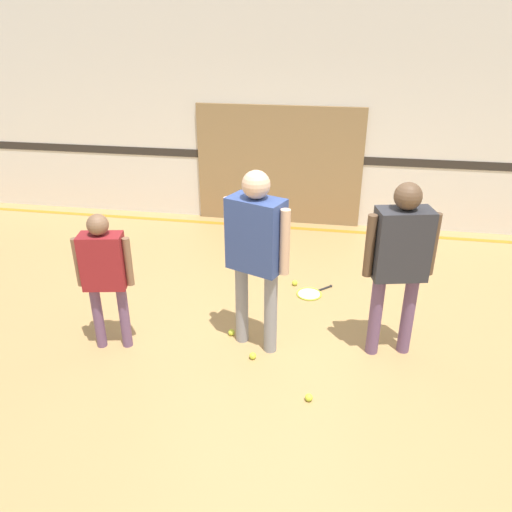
% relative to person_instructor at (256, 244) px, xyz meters
% --- Properties ---
extents(ground_plane, '(16.00, 16.00, 0.00)m').
position_rel_person_instructor_xyz_m(ground_plane, '(0.18, -0.07, -1.10)').
color(ground_plane, tan).
extents(wall_back, '(16.00, 0.07, 3.20)m').
position_rel_person_instructor_xyz_m(wall_back, '(0.18, 3.40, 0.50)').
color(wall_back, silver).
rests_on(wall_back, ground_plane).
extents(wall_panel, '(2.51, 0.05, 1.79)m').
position_rel_person_instructor_xyz_m(wall_panel, '(-0.23, 3.34, -0.20)').
color(wall_panel, '#93754C').
rests_on(wall_panel, ground_plane).
extents(floor_stripe, '(14.40, 0.10, 0.01)m').
position_rel_person_instructor_xyz_m(floor_stripe, '(0.18, 3.08, -1.09)').
color(floor_stripe, orange).
rests_on(floor_stripe, ground_plane).
extents(person_instructor, '(0.63, 0.44, 1.77)m').
position_rel_person_instructor_xyz_m(person_instructor, '(0.00, 0.00, 0.00)').
color(person_instructor, gray).
rests_on(person_instructor, ground_plane).
extents(person_student_left, '(0.52, 0.28, 1.38)m').
position_rel_person_instructor_xyz_m(person_student_left, '(-1.37, -0.25, -0.24)').
color(person_student_left, '#6B4C70').
rests_on(person_student_left, ground_plane).
extents(person_student_right, '(0.63, 0.36, 1.70)m').
position_rel_person_instructor_xyz_m(person_student_right, '(1.27, 0.12, -0.05)').
color(person_student_right, '#6B4C70').
rests_on(person_student_right, ground_plane).
extents(racket_spare_on_floor, '(0.47, 0.46, 0.03)m').
position_rel_person_instructor_xyz_m(racket_spare_on_floor, '(0.46, 1.09, -1.09)').
color(racket_spare_on_floor, '#C6D838').
rests_on(racket_spare_on_floor, ground_plane).
extents(tennis_ball_near_instructor, '(0.07, 0.07, 0.07)m').
position_rel_person_instructor_xyz_m(tennis_ball_near_instructor, '(0.01, -0.23, -1.06)').
color(tennis_ball_near_instructor, '#CCE038').
rests_on(tennis_ball_near_instructor, ground_plane).
extents(tennis_ball_by_spare_racket, '(0.07, 0.07, 0.07)m').
position_rel_person_instructor_xyz_m(tennis_ball_by_spare_racket, '(0.26, 1.27, -1.06)').
color(tennis_ball_by_spare_racket, '#CCE038').
rests_on(tennis_ball_by_spare_racket, ground_plane).
extents(tennis_ball_stray_left, '(0.07, 0.07, 0.07)m').
position_rel_person_instructor_xyz_m(tennis_ball_stray_left, '(-0.27, 0.12, -1.06)').
color(tennis_ball_stray_left, '#CCE038').
rests_on(tennis_ball_stray_left, ground_plane).
extents(tennis_ball_stray_right, '(0.07, 0.07, 0.07)m').
position_rel_person_instructor_xyz_m(tennis_ball_stray_right, '(0.58, -0.71, -1.06)').
color(tennis_ball_stray_right, '#CCE038').
rests_on(tennis_ball_stray_right, ground_plane).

